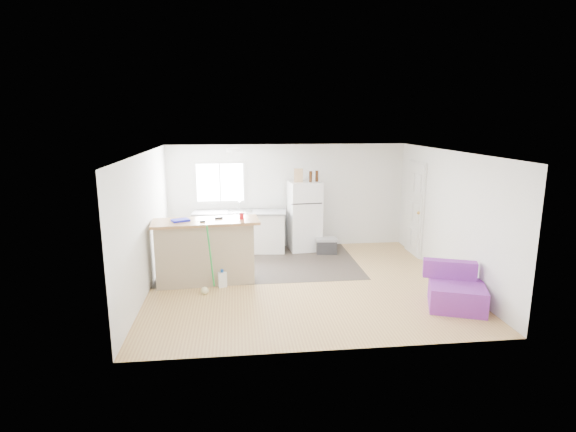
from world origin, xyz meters
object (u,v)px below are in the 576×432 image
object	(u,v)px
peninsula	(205,251)
bottle_right	(317,176)
cleaner_jug	(222,279)
bottle_left	(311,177)
kitchen_cabinets	(240,231)
blue_tray	(180,220)
red_cup	(242,216)
refrigerator	(304,216)
purple_seat	(456,292)
cooler	(326,246)
mop	(206,281)
cardboard_box	(298,175)

from	to	relation	value
peninsula	bottle_right	world-z (taller)	bottle_right
cleaner_jug	bottle_left	world-z (taller)	bottle_left
kitchen_cabinets	blue_tray	size ratio (longest dim) A/B	7.10
red_cup	bottle_left	world-z (taller)	bottle_left
refrigerator	bottle_right	world-z (taller)	bottle_right
bottle_right	blue_tray	bearing A→B (deg)	-145.73
blue_tray	bottle_right	size ratio (longest dim) A/B	1.20
peninsula	refrigerator	world-z (taller)	refrigerator
peninsula	cleaner_jug	xyz separation A→B (m)	(0.30, -0.30, -0.45)
peninsula	red_cup	world-z (taller)	red_cup
cleaner_jug	peninsula	bearing A→B (deg)	120.40
purple_seat	blue_tray	size ratio (longest dim) A/B	3.57
peninsula	cooler	distance (m)	3.02
peninsula	cooler	xyz separation A→B (m)	(2.58, 1.52, -0.41)
refrigerator	cleaner_jug	world-z (taller)	refrigerator
kitchen_cabinets	bottle_right	world-z (taller)	bottle_right
mop	bottle_left	xyz separation A→B (m)	(2.20, 2.40, 1.47)
kitchen_cabinets	purple_seat	xyz separation A→B (m)	(3.40, -3.52, -0.22)
bottle_right	mop	bearing A→B (deg)	-133.68
cooler	cleaner_jug	size ratio (longest dim) A/B	1.51
mop	bottle_right	world-z (taller)	bottle_right
blue_tray	bottle_left	size ratio (longest dim) A/B	1.20
mop	red_cup	bearing A→B (deg)	56.35
kitchen_cabinets	purple_seat	size ratio (longest dim) A/B	1.99
refrigerator	red_cup	distance (m)	2.41
mop	red_cup	size ratio (longest dim) A/B	10.30
bottle_left	cooler	bearing A→B (deg)	-42.57
bottle_left	bottle_right	size ratio (longest dim) A/B	1.00
purple_seat	cooler	bearing A→B (deg)	136.42
cooler	purple_seat	distance (m)	3.45
cooler	mop	size ratio (longest dim) A/B	0.40
kitchen_cabinets	blue_tray	bearing A→B (deg)	-112.99
refrigerator	bottle_right	xyz separation A→B (m)	(0.27, -0.00, 0.91)
purple_seat	cleaner_jug	bearing A→B (deg)	-178.06
red_cup	blue_tray	xyz separation A→B (m)	(-1.09, -0.04, -0.04)
bottle_left	bottle_right	xyz separation A→B (m)	(0.16, 0.07, 0.00)
peninsula	blue_tray	size ratio (longest dim) A/B	6.52
purple_seat	kitchen_cabinets	bearing A→B (deg)	155.05
kitchen_cabinets	cooler	xyz separation A→B (m)	(1.92, -0.40, -0.29)
peninsula	cooler	world-z (taller)	peninsula
cooler	bottle_left	world-z (taller)	bottle_left
cardboard_box	mop	bearing A→B (deg)	-128.46
cardboard_box	bottle_right	xyz separation A→B (m)	(0.42, 0.04, -0.02)
mop	cooler	bearing A→B (deg)	52.78
cleaner_jug	red_cup	size ratio (longest dim) A/B	2.74
mop	blue_tray	bearing A→B (deg)	142.84
refrigerator	purple_seat	distance (m)	4.03
bottle_left	red_cup	bearing A→B (deg)	-131.05
refrigerator	blue_tray	world-z (taller)	refrigerator
cooler	red_cup	size ratio (longest dim) A/B	4.14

